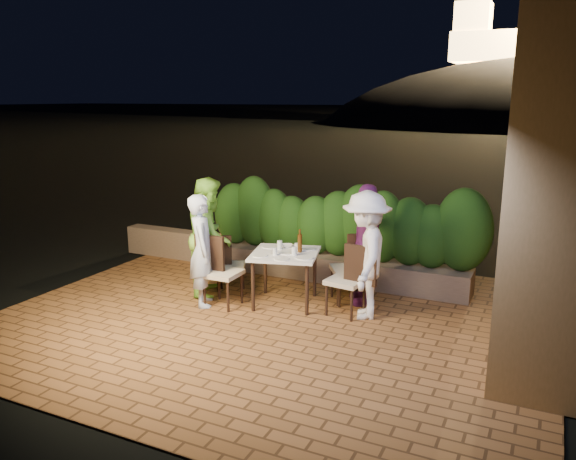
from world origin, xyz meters
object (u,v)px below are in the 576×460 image
Objects in this scene: beer_bottle at (300,241)px; diner_purple at (367,244)px; chair_left_front at (223,272)px; diner_green at (210,236)px; chair_right_back at (348,268)px; diner_white at (366,255)px; parapet_lamp at (212,231)px; bowl at (287,246)px; chair_left_back at (231,265)px; diner_blue at (203,250)px; dining_table at (285,278)px; chair_right_front at (346,279)px.

diner_purple is (0.83, 0.44, -0.06)m from beer_bottle.
beer_bottle is at bearing 30.60° from chair_left_front.
diner_purple is at bearing -97.86° from diner_green.
diner_white is (0.40, -0.46, 0.35)m from chair_right_back.
parapet_lamp is at bearing 151.93° from beer_bottle.
bowl is 0.91m from chair_left_back.
parapet_lamp is (-1.13, 1.24, 0.13)m from chair_left_back.
parapet_lamp is (-3.21, 1.27, -0.28)m from diner_white.
diner_purple is (1.10, 0.28, 0.08)m from bowl.
bowl is (-0.27, 0.16, -0.14)m from beer_bottle.
beer_bottle is 0.94m from diner_purple.
diner_green reaches higher than chair_right_back.
chair_right_back is 0.63× the size of diner_blue.
chair_left_front is at bearing -89.05° from diner_purple.
parapet_lamp is at bearing 152.31° from bowl.
chair_left_back is at bearing 109.00° from chair_left_front.
dining_table is at bearing -27.84° from chair_left_back.
chair_right_back is (-0.14, 0.50, 0.00)m from chair_right_front.
diner_white is (1.26, -0.25, 0.08)m from bowl.
bowl is 2.21m from parapet_lamp.
chair_left_front is 1.13× the size of chair_left_back.
chair_right_front is at bearing -38.53° from diner_purple.
beer_bottle is at bearing 30.44° from dining_table.
chair_left_back is 0.90× the size of chair_right_front.
parapet_lamp is at bearing -16.14° from chair_right_front.
diner_blue is 2.25m from diner_white.
chair_left_back is at bearing -165.19° from bowl.
parapet_lamp is at bearing -132.37° from diner_purple.
diner_green is (-1.97, -0.52, 0.37)m from chair_right_back.
chair_right_front is (1.65, 0.43, -0.00)m from chair_left_front.
diner_white reaches higher than diner_blue.
beer_bottle reaches higher than chair_left_back.
beer_bottle is at bearing -90.64° from diner_purple.
dining_table is 0.92m from chair_right_front.
dining_table is 0.92m from chair_left_back.
chair_left_front is 1.01× the size of chair_right_back.
chair_right_front is (0.91, -0.02, 0.12)m from dining_table.
diner_green reaches higher than chair_left_back.
diner_blue is at bearing -166.25° from chair_left_front.
beer_bottle is at bearing -21.82° from chair_left_back.
diner_white is (1.16, 0.02, 0.47)m from dining_table.
beer_bottle is 0.19× the size of diner_green.
diner_white is 12.10× the size of parapet_lamp.
beer_bottle is 1.20m from chair_left_back.
dining_table is 0.58m from beer_bottle.
diner_green is (-2.11, -0.02, 0.37)m from chair_right_front.
bowl is 0.10× the size of diner_blue.
diner_green reaches higher than diner_blue.
chair_left_back is at bearing -177.13° from beer_bottle.
chair_right_front is at bearing 72.22° from chair_right_back.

